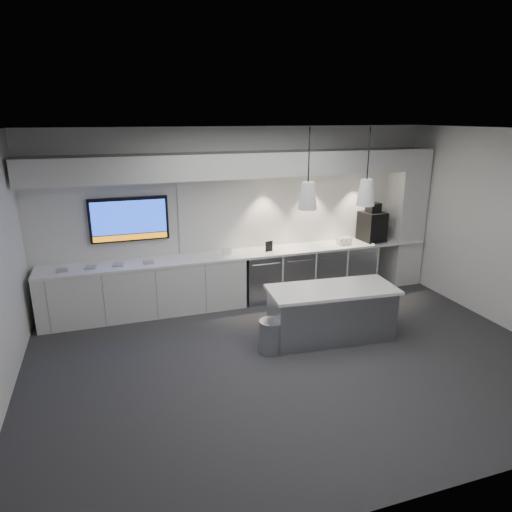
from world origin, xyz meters
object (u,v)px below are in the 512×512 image
object	(u,v)px
wall_tv	(129,219)
island	(331,313)
coffee_machine	(372,225)
bin	(271,336)

from	to	relation	value
wall_tv	island	distance (m)	3.54
island	wall_tv	bearing A→B (deg)	147.31
coffee_machine	wall_tv	bearing A→B (deg)	171.28
island	coffee_machine	world-z (taller)	coffee_machine
wall_tv	coffee_machine	size ratio (longest dim) A/B	1.73
bin	coffee_machine	bearing A→B (deg)	35.00
island	coffee_machine	bearing A→B (deg)	50.09
wall_tv	island	size ratio (longest dim) A/B	0.65
wall_tv	bin	xyz separation A→B (m)	(1.68, -2.15, -1.32)
wall_tv	coffee_machine	bearing A→B (deg)	-3.22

